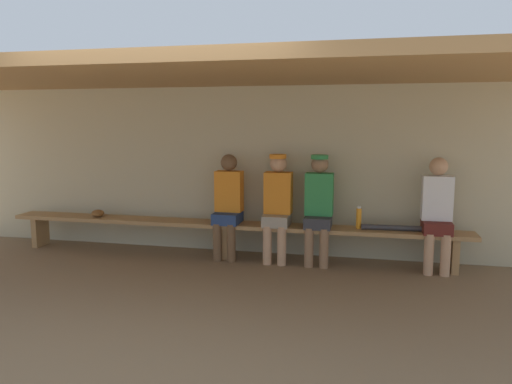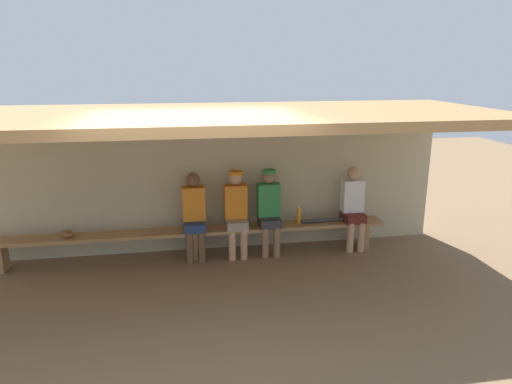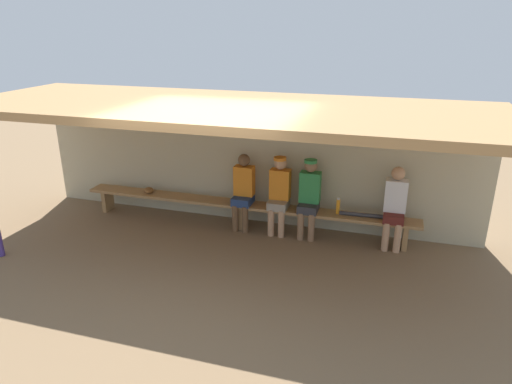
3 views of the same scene
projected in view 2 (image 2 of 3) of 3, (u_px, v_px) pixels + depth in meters
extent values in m
plane|color=brown|center=(200.00, 307.00, 5.75)|extent=(24.00, 24.00, 0.00)
cube|color=#B7AD8C|center=(191.00, 182.00, 7.36)|extent=(8.00, 0.20, 2.20)
cube|color=#9E7547|center=(192.00, 117.00, 5.82)|extent=(8.00, 2.80, 0.12)
cube|color=#9E7547|center=(194.00, 231.00, 7.11)|extent=(6.00, 0.36, 0.05)
cube|color=#9E7547|center=(3.00, 257.00, 6.72)|extent=(0.08, 0.29, 0.41)
cube|color=#9E7547|center=(194.00, 245.00, 7.17)|extent=(0.08, 0.29, 0.41)
cube|color=#9E7547|center=(364.00, 235.00, 7.61)|extent=(0.08, 0.29, 0.41)
cube|color=#591E19|center=(353.00, 217.00, 7.47)|extent=(0.32, 0.40, 0.14)
cylinder|color=tan|center=(350.00, 238.00, 7.39)|extent=(0.11, 0.11, 0.48)
cylinder|color=tan|center=(361.00, 237.00, 7.41)|extent=(0.11, 0.11, 0.48)
cube|color=white|center=(352.00, 196.00, 7.46)|extent=(0.34, 0.20, 0.52)
sphere|color=tan|center=(354.00, 173.00, 7.36)|extent=(0.21, 0.21, 0.21)
cube|color=#333338|center=(269.00, 221.00, 7.25)|extent=(0.32, 0.40, 0.14)
cylinder|color=#8C6647|center=(265.00, 243.00, 7.16)|extent=(0.11, 0.11, 0.48)
cylinder|color=#8C6647|center=(277.00, 242.00, 7.19)|extent=(0.11, 0.11, 0.48)
cube|color=#2D8442|center=(268.00, 200.00, 7.24)|extent=(0.34, 0.20, 0.52)
sphere|color=#8C6647|center=(269.00, 177.00, 7.14)|extent=(0.21, 0.21, 0.21)
cylinder|color=#2D8442|center=(269.00, 171.00, 7.08)|extent=(0.21, 0.21, 0.05)
cube|color=gray|center=(237.00, 223.00, 7.17)|extent=(0.32, 0.40, 0.14)
cylinder|color=tan|center=(232.00, 245.00, 7.08)|extent=(0.11, 0.11, 0.48)
cylinder|color=tan|center=(244.00, 244.00, 7.11)|extent=(0.11, 0.11, 0.48)
cube|color=orange|center=(236.00, 201.00, 7.16)|extent=(0.34, 0.20, 0.52)
sphere|color=tan|center=(235.00, 178.00, 7.06)|extent=(0.21, 0.21, 0.21)
cylinder|color=orange|center=(236.00, 173.00, 7.00)|extent=(0.21, 0.21, 0.05)
cube|color=navy|center=(195.00, 226.00, 7.07)|extent=(0.32, 0.40, 0.14)
cylinder|color=brown|center=(190.00, 248.00, 6.98)|extent=(0.11, 0.11, 0.48)
cylinder|color=brown|center=(202.00, 247.00, 7.01)|extent=(0.11, 0.11, 0.48)
cube|color=orange|center=(194.00, 203.00, 7.05)|extent=(0.34, 0.20, 0.52)
sphere|color=brown|center=(193.00, 180.00, 6.96)|extent=(0.21, 0.21, 0.21)
cylinder|color=orange|center=(299.00, 216.00, 7.35)|extent=(0.06, 0.06, 0.25)
cylinder|color=white|center=(299.00, 207.00, 7.32)|extent=(0.04, 0.04, 0.02)
ellipsoid|color=brown|center=(67.00, 234.00, 6.80)|extent=(0.27, 0.29, 0.09)
cylinder|color=#333338|center=(325.00, 220.00, 7.43)|extent=(0.78, 0.10, 0.07)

